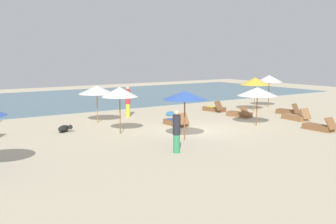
{
  "coord_description": "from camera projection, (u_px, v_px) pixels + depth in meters",
  "views": [
    {
      "loc": [
        -11.93,
        -15.22,
        3.78
      ],
      "look_at": [
        -1.57,
        -0.05,
        1.1
      ],
      "focal_mm": 42.78,
      "sensor_mm": 36.0,
      "label": 1
    }
  ],
  "objects": [
    {
      "name": "umbrella_6",
      "position": [
        255.0,
        81.0,
        26.28
      ],
      "size": [
        1.93,
        1.93,
        2.24
      ],
      "color": "olive",
      "rests_on": "ground_plane"
    },
    {
      "name": "umbrella_4",
      "position": [
        269.0,
        79.0,
        28.28
      ],
      "size": [
        1.87,
        1.87,
        2.29
      ],
      "color": "brown",
      "rests_on": "ground_plane"
    },
    {
      "name": "lounger_0",
      "position": [
        215.0,
        109.0,
        26.54
      ],
      "size": [
        1.01,
        1.74,
        0.74
      ],
      "color": "brown",
      "rests_on": "ground_plane"
    },
    {
      "name": "dog",
      "position": [
        65.0,
        128.0,
        19.42
      ],
      "size": [
        0.78,
        0.6,
        0.36
      ],
      "color": "black",
      "rests_on": "ground_plane"
    },
    {
      "name": "person_2",
      "position": [
        128.0,
        101.0,
        23.96
      ],
      "size": [
        0.4,
        0.4,
        1.87
      ],
      "color": "yellow",
      "rests_on": "ground_plane"
    },
    {
      "name": "umbrella_3",
      "position": [
        185.0,
        95.0,
        17.33
      ],
      "size": [
        1.93,
        1.93,
        2.19
      ],
      "color": "brown",
      "rests_on": "ground_plane"
    },
    {
      "name": "person_0",
      "position": [
        177.0,
        131.0,
        15.29
      ],
      "size": [
        0.42,
        0.42,
        1.67
      ],
      "color": "#338C59",
      "rests_on": "ground_plane"
    },
    {
      "name": "ground_plane",
      "position": [
        194.0,
        131.0,
        19.64
      ],
      "size": [
        60.0,
        60.0,
        0.0
      ],
      "primitive_type": "plane",
      "color": "beige"
    },
    {
      "name": "ocean_water",
      "position": [
        69.0,
        99.0,
        33.53
      ],
      "size": [
        48.0,
        16.0,
        0.06
      ],
      "primitive_type": "cube",
      "color": "slate",
      "rests_on": "ground_plane"
    },
    {
      "name": "lounger_6",
      "position": [
        319.0,
        127.0,
        19.88
      ],
      "size": [
        0.61,
        1.66,
        0.72
      ],
      "color": "brown",
      "rests_on": "ground_plane"
    },
    {
      "name": "umbrella_1",
      "position": [
        97.0,
        90.0,
        21.83
      ],
      "size": [
        2.02,
        2.02,
        2.06
      ],
      "color": "olive",
      "rests_on": "ground_plane"
    },
    {
      "name": "lounger_4",
      "position": [
        176.0,
        122.0,
        21.25
      ],
      "size": [
        0.61,
        1.64,
        0.74
      ],
      "color": "brown",
      "rests_on": "ground_plane"
    },
    {
      "name": "umbrella_5",
      "position": [
        120.0,
        92.0,
        18.83
      ],
      "size": [
        1.73,
        1.73,
        2.24
      ],
      "color": "brown",
      "rests_on": "ground_plane"
    },
    {
      "name": "umbrella_0",
      "position": [
        257.0,
        91.0,
        21.0
      ],
      "size": [
        2.09,
        2.09,
        2.04
      ],
      "color": "brown",
      "rests_on": "ground_plane"
    },
    {
      "name": "lounger_2",
      "position": [
        289.0,
        112.0,
        25.23
      ],
      "size": [
        0.99,
        1.73,
        0.75
      ],
      "color": "brown",
      "rests_on": "ground_plane"
    },
    {
      "name": "lounger_5",
      "position": [
        296.0,
        117.0,
        23.0
      ],
      "size": [
        0.75,
        1.69,
        0.74
      ],
      "color": "olive",
      "rests_on": "ground_plane"
    },
    {
      "name": "surfboard",
      "position": [
        170.0,
        113.0,
        25.35
      ],
      "size": [
        1.57,
        1.82,
        0.07
      ],
      "color": "#338CCC",
      "rests_on": "ground_plane"
    },
    {
      "name": "lounger_1",
      "position": [
        240.0,
        114.0,
        24.22
      ],
      "size": [
        1.07,
        1.79,
        0.68
      ],
      "color": "brown",
      "rests_on": "ground_plane"
    }
  ]
}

